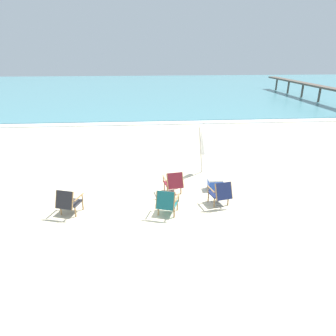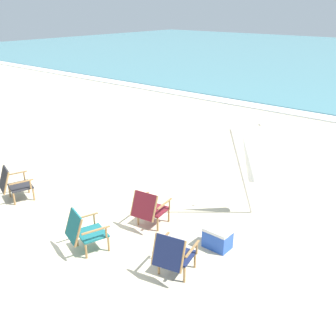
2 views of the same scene
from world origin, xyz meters
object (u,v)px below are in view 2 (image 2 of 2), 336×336
(beach_chair_mid_center, at_px, (149,208))
(beach_chair_back_left, at_px, (13,183))
(umbrella_furled_white, at_px, (247,158))
(cooler_box, at_px, (218,238))
(beach_chair_far_center, at_px, (84,230))
(beach_chair_front_right, at_px, (173,254))

(beach_chair_mid_center, relative_size, beach_chair_back_left, 0.99)
(beach_chair_mid_center, height_order, umbrella_furled_white, umbrella_furled_white)
(cooler_box, bearing_deg, beach_chair_back_left, -163.61)
(beach_chair_back_left, height_order, umbrella_furled_white, umbrella_furled_white)
(beach_chair_back_left, xyz_separation_m, cooler_box, (4.63, 1.36, -0.23))
(beach_chair_far_center, bearing_deg, beach_chair_back_left, 174.48)
(beach_chair_front_right, bearing_deg, umbrella_furled_white, 93.09)
(beach_chair_front_right, relative_size, umbrella_furled_white, 0.40)
(beach_chair_front_right, height_order, cooler_box, beach_chair_front_right)
(beach_chair_back_left, bearing_deg, beach_chair_mid_center, 19.26)
(beach_chair_back_left, distance_m, cooler_box, 4.83)
(umbrella_furled_white, bearing_deg, cooler_box, -79.90)
(beach_chair_mid_center, bearing_deg, beach_chair_front_right, -34.01)
(beach_chair_mid_center, distance_m, beach_chair_front_right, 1.63)
(beach_chair_front_right, bearing_deg, cooler_box, 84.66)
(beach_chair_mid_center, xyz_separation_m, beach_chair_back_left, (-3.17, -1.11, 0.00))
(beach_chair_back_left, distance_m, umbrella_furled_white, 5.25)
(beach_chair_mid_center, height_order, beach_chair_front_right, beach_chair_front_right)
(beach_chair_back_left, bearing_deg, umbrella_furled_white, 32.09)
(beach_chair_far_center, xyz_separation_m, umbrella_furled_white, (1.56, 3.02, 0.88))
(beach_chair_front_right, distance_m, umbrella_furled_white, 2.71)
(cooler_box, bearing_deg, umbrella_furled_white, 100.10)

